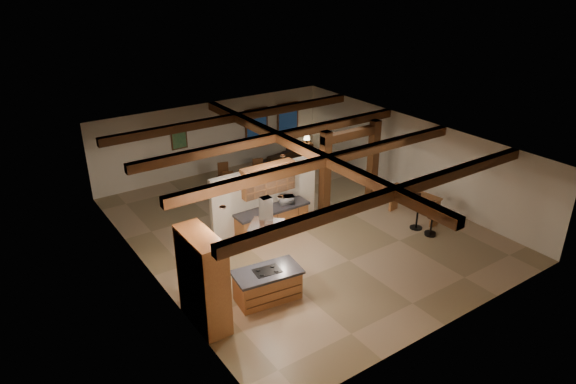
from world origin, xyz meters
The scene contains 23 objects.
ground centered at (0.00, 0.00, 0.00)m, with size 12.00×12.00×0.00m, color tan.
room_walls centered at (0.00, 0.00, 1.78)m, with size 12.00×12.00×12.00m.
ceiling_beams centered at (0.00, 0.00, 2.76)m, with size 10.00×12.00×0.28m.
timber_posts centered at (2.50, 0.50, 1.76)m, with size 2.50×0.30×2.90m.
partition_wall centered at (-1.00, 0.50, 1.10)m, with size 3.80×0.18×2.20m, color beige.
pantry_cabinet centered at (-4.67, -2.60, 1.20)m, with size 0.67×1.60×2.40m.
back_counter centered at (-1.00, 0.11, 0.48)m, with size 2.50×0.66×0.94m.
upper_display_cabinet centered at (-1.00, 0.31, 1.85)m, with size 1.80×0.36×0.95m.
range_hood centered at (-2.95, -2.67, 1.78)m, with size 1.10×1.10×1.40m.
back_windows centered at (2.80, 5.93, 1.50)m, with size 2.70×0.07×1.70m.
framed_art centered at (-1.50, 5.94, 1.70)m, with size 0.65×0.05×0.85m.
recessed_cans centered at (-2.53, -1.93, 2.87)m, with size 3.16×2.46×0.03m.
kitchen_island centered at (-2.95, -2.67, 0.43)m, with size 1.83×1.13×0.86m.
dining_table centered at (-0.15, 3.37, 0.32)m, with size 1.79×1.00×0.63m, color #37150D.
sofa centered at (2.51, 5.02, 0.32)m, with size 2.20×0.86×0.64m, color black.
microwave centered at (-0.43, 0.11, 1.07)m, with size 0.46×0.31×0.26m, color silver.
bar_counter centered at (3.58, -1.61, 0.64)m, with size 0.73×1.86×0.95m.
side_table centered at (4.26, 5.41, 0.27)m, with size 0.44×0.44×0.54m, color #432710.
table_lamp centered at (4.26, 5.41, 0.78)m, with size 0.28×0.28×0.34m.
bar_stool_a centered at (3.12, -2.75, 0.53)m, with size 0.36×0.37×1.04m.
bar_stool_b centered at (3.21, -2.68, 0.54)m, with size 0.38×0.39×1.06m.
bar_stool_c centered at (3.11, -2.17, 0.59)m, with size 0.42×0.43×1.17m.
dining_chairs centered at (-0.15, 3.37, 0.58)m, with size 2.17×2.17×1.14m.
Camera 1 is at (-8.72, -12.01, 8.06)m, focal length 32.00 mm.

